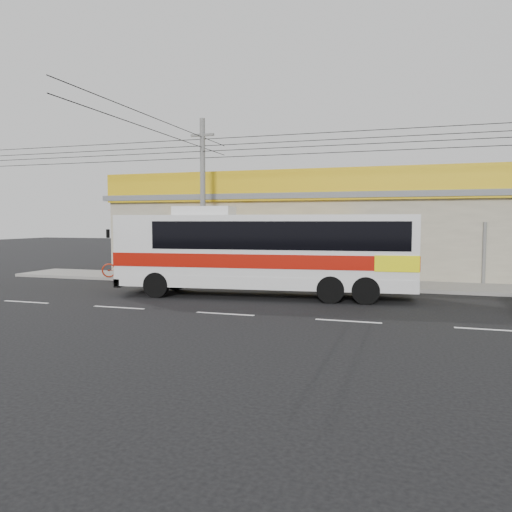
{
  "coord_description": "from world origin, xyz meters",
  "views": [
    {
      "loc": [
        5.81,
        -17.61,
        3.04
      ],
      "look_at": [
        -0.35,
        2.0,
        1.6
      ],
      "focal_mm": 35.0,
      "sensor_mm": 36.0,
      "label": 1
    }
  ],
  "objects_px": {
    "motorbike_dark": "(157,264)",
    "utility_pole": "(202,148)",
    "coach_bus": "(268,249)",
    "motorbike_red": "(123,266)"
  },
  "relations": [
    {
      "from": "coach_bus",
      "to": "motorbike_red",
      "type": "relative_size",
      "value": 5.56
    },
    {
      "from": "motorbike_red",
      "to": "utility_pole",
      "type": "xyz_separation_m",
      "value": [
        4.18,
        0.7,
        5.96
      ]
    },
    {
      "from": "motorbike_dark",
      "to": "utility_pole",
      "type": "xyz_separation_m",
      "value": [
        3.57,
        -1.72,
        6.05
      ]
    },
    {
      "from": "motorbike_dark",
      "to": "utility_pole",
      "type": "height_order",
      "value": "utility_pole"
    },
    {
      "from": "coach_bus",
      "to": "motorbike_red",
      "type": "bearing_deg",
      "value": 153.9
    },
    {
      "from": "coach_bus",
      "to": "motorbike_dark",
      "type": "bearing_deg",
      "value": 139.28
    },
    {
      "from": "coach_bus",
      "to": "utility_pole",
      "type": "distance_m",
      "value": 7.6
    },
    {
      "from": "coach_bus",
      "to": "motorbike_dark",
      "type": "height_order",
      "value": "coach_bus"
    },
    {
      "from": "coach_bus",
      "to": "utility_pole",
      "type": "bearing_deg",
      "value": 133.23
    },
    {
      "from": "motorbike_dark",
      "to": "utility_pole",
      "type": "bearing_deg",
      "value": -94.3
    }
  ]
}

